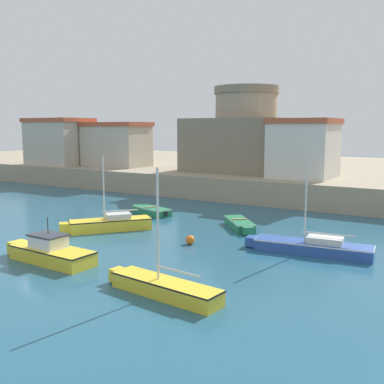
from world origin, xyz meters
The scene contains 13 objects.
ground_plane centered at (0.00, 0.00, 0.00)m, with size 200.00×200.00×0.00m, color #235670.
quay_seawall centered at (0.00, 39.41, 1.13)m, with size 120.00×40.00×2.27m, color gray.
sailboat_yellow_0 centered at (0.76, 5.06, 0.48)m, with size 4.78×5.51×5.15m.
motorboat_yellow_1 centered at (3.08, -2.10, 0.54)m, with size 5.83×1.92×2.39m.
sailboat_yellow_2 centered at (10.97, -2.89, 0.39)m, with size 5.88×1.78×5.41m.
sailboat_blue_3 centered at (14.35, 6.73, 0.42)m, with size 7.19×2.24×5.51m.
dinghy_green_4 centered at (-0.33, 11.30, 0.32)m, with size 4.31×2.44×0.66m.
dinghy_green_5 centered at (8.13, 10.41, 0.32)m, with size 3.57×3.85×0.67m.
mooring_buoy centered at (7.47, 4.84, 0.28)m, with size 0.55×0.55×0.55m, color orange.
fortress centered at (0.00, 28.58, 5.83)m, with size 11.09×11.09×9.26m.
harbor_shed_near_wharf centered at (-24.00, 23.09, 5.28)m, with size 8.07×5.69×5.97m.
harbor_shed_mid_row centered at (8.00, 24.52, 5.10)m, with size 5.90×6.08×5.63m.
harbor_shed_far_end centered at (-16.00, 25.06, 5.01)m, with size 8.29×4.92×5.43m.
Camera 1 is at (21.55, -17.66, 7.02)m, focal length 42.00 mm.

